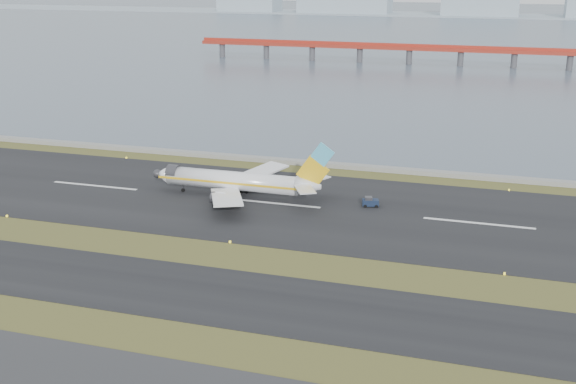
% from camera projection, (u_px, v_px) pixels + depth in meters
% --- Properties ---
extents(ground, '(1000.00, 1000.00, 0.00)m').
position_uv_depth(ground, '(213.00, 260.00, 116.02)').
color(ground, '#394B1A').
rests_on(ground, ground).
extents(taxiway_strip, '(1000.00, 18.00, 0.10)m').
position_uv_depth(taxiway_strip, '(181.00, 290.00, 105.07)').
color(taxiway_strip, black).
rests_on(taxiway_strip, ground).
extents(runway_strip, '(1000.00, 45.00, 0.10)m').
position_uv_depth(runway_strip, '(272.00, 203.00, 143.34)').
color(runway_strip, black).
rests_on(runway_strip, ground).
extents(seawall, '(1000.00, 2.50, 1.00)m').
position_uv_depth(seawall, '(312.00, 163.00, 170.55)').
color(seawall, gray).
rests_on(seawall, ground).
extents(bay_water, '(1400.00, 800.00, 1.30)m').
position_uv_depth(bay_water, '(454.00, 29.00, 535.23)').
color(bay_water, '#424D5E').
rests_on(bay_water, ground).
extents(red_pier, '(260.00, 5.00, 10.20)m').
position_uv_depth(red_pier, '(461.00, 51.00, 336.03)').
color(red_pier, '#A52B1C').
rests_on(red_pier, ground).
extents(far_shoreline, '(1400.00, 80.00, 60.50)m').
position_uv_depth(far_shoreline, '(484.00, 9.00, 675.39)').
color(far_shoreline, '#9BACB8').
rests_on(far_shoreline, ground).
extents(airliner, '(38.52, 32.89, 12.80)m').
position_uv_depth(airliner, '(239.00, 181.00, 145.96)').
color(airliner, white).
rests_on(airliner, ground).
extents(pushback_tug, '(3.51, 2.55, 2.02)m').
position_uv_depth(pushback_tug, '(370.00, 202.00, 141.13)').
color(pushback_tug, '#142038').
rests_on(pushback_tug, ground).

